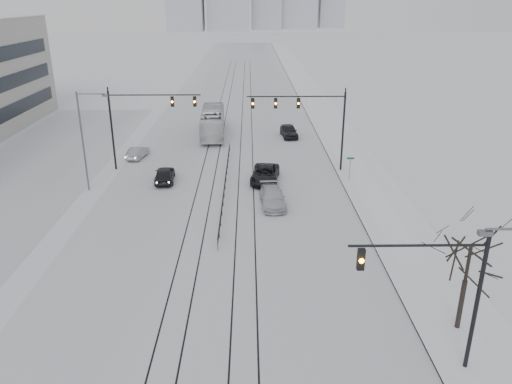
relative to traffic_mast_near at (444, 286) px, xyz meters
name	(u,v)px	position (x,y,z in m)	size (l,w,h in m)	color
road	(234,117)	(-10.79, 54.00, -4.55)	(22.00, 260.00, 0.02)	silver
sidewalk_east	(325,116)	(2.71, 54.00, -4.48)	(5.00, 260.00, 0.16)	white
curb	(308,116)	(0.26, 54.00, -4.50)	(0.10, 260.00, 0.12)	gray
parking_strip	(29,172)	(-30.79, 29.00, -4.55)	(14.00, 60.00, 0.03)	silver
tram_rails	(229,157)	(-10.79, 34.00, -4.54)	(5.30, 180.00, 0.01)	black
traffic_mast_near	(444,286)	(0.00, 0.00, 0.00)	(6.10, 0.37, 7.00)	black
traffic_mast_ne	(310,115)	(-2.64, 29.00, 1.20)	(9.60, 0.37, 8.00)	black
traffic_mast_nw	(141,116)	(-19.31, 30.00, 1.01)	(9.10, 0.37, 8.00)	black
street_light_west	(85,135)	(-22.99, 24.00, 0.65)	(2.73, 0.25, 9.00)	#595B60
bare_tree	(470,255)	(2.41, 3.00, -0.07)	(4.40, 4.40, 6.10)	black
median_fence	(225,184)	(-10.79, 24.00, -4.04)	(0.06, 24.00, 1.00)	black
street_sign	(350,165)	(1.01, 26.00, -2.96)	(0.70, 0.06, 2.40)	#595B60
sedan_sb_inner	(165,174)	(-16.65, 26.11, -3.81)	(1.77, 4.39, 1.50)	black
sedan_sb_outer	(138,152)	(-20.79, 33.74, -3.93)	(1.34, 3.84, 1.27)	gray
sedan_nb_front	(265,174)	(-7.06, 26.01, -3.81)	(2.48, 5.39, 1.50)	black
sedan_nb_right	(272,198)	(-6.62, 20.13, -3.85)	(2.01, 4.93, 1.43)	silver
sedan_nb_far	(289,131)	(-3.53, 42.29, -3.78)	(1.84, 4.57, 1.56)	black
box_truck	(213,122)	(-13.18, 43.35, -2.90)	(2.80, 11.96, 3.33)	silver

